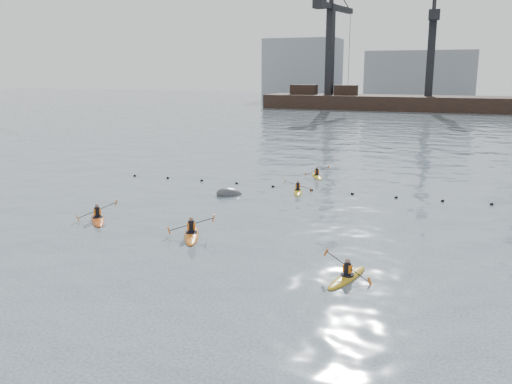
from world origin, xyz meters
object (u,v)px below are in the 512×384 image
kayaker_0 (192,234)px  kayaker_2 (98,218)px  kayaker_3 (298,191)px  mooring_buoy (230,195)px  kayaker_5 (317,176)px  kayaker_1 (347,277)px

kayaker_0 → kayaker_2: 6.56m
kayaker_2 → kayaker_3: size_ratio=1.04×
kayaker_2 → mooring_buoy: (4.48, 8.78, -0.11)m
kayaker_2 → kayaker_5: bearing=24.2°
kayaker_5 → kayaker_0: bearing=-121.8°
kayaker_0 → kayaker_2: (-6.52, 0.77, -0.01)m
kayaker_2 → mooring_buoy: kayaker_2 is taller
kayaker_1 → kayaker_3: kayaker_1 is taller
kayaker_5 → kayaker_1: bearing=-97.6°
kayaker_0 → mooring_buoy: (-2.04, 9.55, -0.11)m
kayaker_0 → kayaker_2: kayaker_2 is taller
kayaker_3 → kayaker_5: kayaker_5 is taller
kayaker_0 → mooring_buoy: 9.77m
kayaker_2 → kayaker_3: 14.28m
kayaker_1 → kayaker_3: (-6.71, 15.15, -0.01)m
kayaker_3 → mooring_buoy: kayaker_3 is taller
mooring_buoy → kayaker_2: bearing=-117.0°
kayaker_1 → kayaker_5: bearing=122.9°
kayaker_0 → kayaker_3: 12.31m
kayaker_1 → mooring_buoy: (-10.90, 12.59, -0.10)m
kayaker_0 → kayaker_3: kayaker_0 is taller
kayaker_3 → kayaker_5: (-0.20, 6.02, 0.00)m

